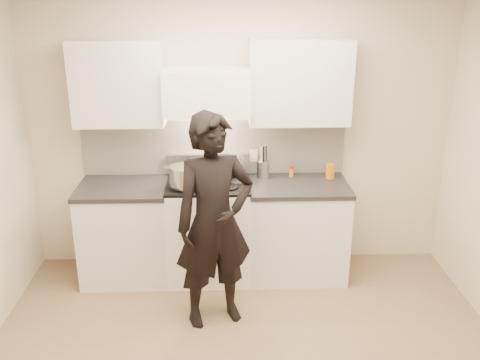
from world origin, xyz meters
name	(u,v)px	position (x,y,z in m)	size (l,w,h in m)	color
room_shell	(238,146)	(-0.06, 0.37, 1.60)	(4.04, 3.54, 2.70)	beige
stove	(209,229)	(-0.30, 1.42, 0.47)	(0.76, 0.65, 0.96)	white
counter_right	(297,229)	(0.53, 1.43, 0.46)	(0.92, 0.67, 0.92)	silver
counter_left	(126,231)	(-1.08, 1.43, 0.46)	(0.82, 0.67, 0.92)	silver
wok	(222,165)	(-0.17, 1.54, 1.07)	(0.42, 0.52, 0.34)	#BBBBBB
stock_pot	(185,176)	(-0.50, 1.30, 1.05)	(0.38, 0.34, 0.18)	#BBBBBB
utensil_crock	(263,168)	(0.22, 1.59, 1.02)	(0.12, 0.12, 0.32)	#B5B5B9
spice_jar	(291,171)	(0.49, 1.63, 0.97)	(0.05, 0.05, 0.10)	orange
oil_glass	(330,171)	(0.85, 1.56, 0.99)	(0.08, 0.08, 0.14)	#CD6C0B
person	(214,222)	(-0.23, 0.68, 0.88)	(0.64, 0.42, 1.76)	black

